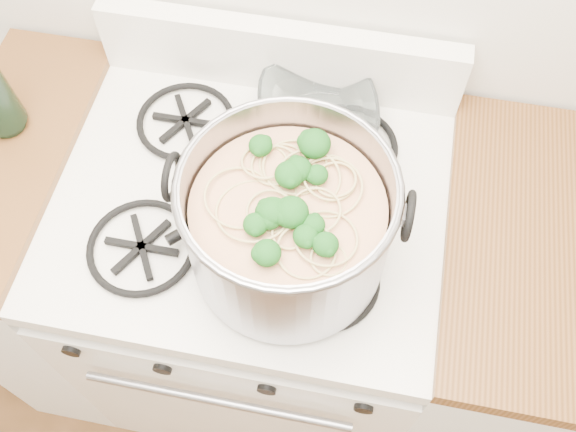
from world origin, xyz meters
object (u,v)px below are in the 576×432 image
(stock_pot, at_px, (288,225))
(spatula, at_px, (284,176))
(gas_range, at_px, (259,294))
(glass_bowl, at_px, (317,115))

(stock_pot, relative_size, spatula, 1.24)
(gas_range, distance_m, spatula, 0.50)
(gas_range, height_order, stock_pot, stock_pot)
(gas_range, distance_m, stock_pot, 0.61)
(spatula, bearing_deg, gas_range, -99.51)
(stock_pot, distance_m, spatula, 0.19)
(gas_range, bearing_deg, spatula, 35.16)
(stock_pot, bearing_deg, spatula, 103.56)
(stock_pot, relative_size, glass_bowl, 4.00)
(spatula, bearing_deg, glass_bowl, 122.12)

